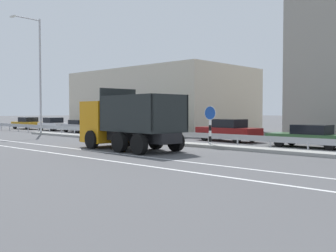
{
  "coord_description": "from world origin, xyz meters",
  "views": [
    {
      "loc": [
        14.73,
        -16.16,
        2.13
      ],
      "look_at": [
        -0.72,
        0.2,
        1.28
      ],
      "focal_mm": 42.0,
      "sensor_mm": 36.0,
      "label": 1
    }
  ],
  "objects_px": {
    "parked_car_4": "(159,129)",
    "median_road_sign": "(210,125)",
    "dump_truck": "(121,125)",
    "parked_car_6": "(310,136)",
    "parked_car_3": "(122,127)",
    "parked_car_5": "(228,130)",
    "street_lamp_0": "(38,71)",
    "parked_car_1": "(54,124)",
    "parked_car_2": "(80,126)",
    "parked_car_0": "(28,123)"
  },
  "relations": [
    {
      "from": "dump_truck",
      "to": "median_road_sign",
      "type": "height_order",
      "value": "dump_truck"
    },
    {
      "from": "parked_car_3",
      "to": "parked_car_5",
      "type": "relative_size",
      "value": 0.9
    },
    {
      "from": "dump_truck",
      "to": "parked_car_4",
      "type": "bearing_deg",
      "value": 35.17
    },
    {
      "from": "parked_car_5",
      "to": "parked_car_6",
      "type": "distance_m",
      "value": 6.26
    },
    {
      "from": "dump_truck",
      "to": "parked_car_1",
      "type": "bearing_deg",
      "value": 72.55
    },
    {
      "from": "parked_car_0",
      "to": "parked_car_6",
      "type": "height_order",
      "value": "parked_car_0"
    },
    {
      "from": "parked_car_2",
      "to": "parked_car_3",
      "type": "distance_m",
      "value": 6.05
    },
    {
      "from": "parked_car_3",
      "to": "street_lamp_0",
      "type": "bearing_deg",
      "value": 128.97
    },
    {
      "from": "parked_car_4",
      "to": "parked_car_6",
      "type": "height_order",
      "value": "parked_car_6"
    },
    {
      "from": "parked_car_6",
      "to": "median_road_sign",
      "type": "bearing_deg",
      "value": 131.8
    },
    {
      "from": "street_lamp_0",
      "to": "parked_car_0",
      "type": "distance_m",
      "value": 12.79
    },
    {
      "from": "dump_truck",
      "to": "parked_car_4",
      "type": "xyz_separation_m",
      "value": [
        -4.9,
        8.04,
        -0.67
      ]
    },
    {
      "from": "median_road_sign",
      "to": "parked_car_4",
      "type": "bearing_deg",
      "value": 153.97
    },
    {
      "from": "parked_car_0",
      "to": "dump_truck",
      "type": "bearing_deg",
      "value": -111.66
    },
    {
      "from": "street_lamp_0",
      "to": "parked_car_3",
      "type": "xyz_separation_m",
      "value": [
        6.16,
        4.77,
        -5.14
      ]
    },
    {
      "from": "parked_car_1",
      "to": "parked_car_4",
      "type": "distance_m",
      "value": 16.76
    },
    {
      "from": "parked_car_2",
      "to": "parked_car_6",
      "type": "relative_size",
      "value": 1.02
    },
    {
      "from": "parked_car_2",
      "to": "parked_car_6",
      "type": "bearing_deg",
      "value": 93.38
    },
    {
      "from": "parked_car_4",
      "to": "parked_car_6",
      "type": "bearing_deg",
      "value": -89.0
    },
    {
      "from": "median_road_sign",
      "to": "street_lamp_0",
      "type": "bearing_deg",
      "value": -179.04
    },
    {
      "from": "parked_car_0",
      "to": "parked_car_5",
      "type": "xyz_separation_m",
      "value": [
        28.4,
        0.54,
        0.07
      ]
    },
    {
      "from": "parked_car_1",
      "to": "parked_car_4",
      "type": "height_order",
      "value": "parked_car_1"
    },
    {
      "from": "parked_car_2",
      "to": "parked_car_6",
      "type": "xyz_separation_m",
      "value": [
        23.65,
        -0.12,
        0.02
      ]
    },
    {
      "from": "dump_truck",
      "to": "parked_car_3",
      "type": "height_order",
      "value": "dump_truck"
    },
    {
      "from": "parked_car_0",
      "to": "parked_car_2",
      "type": "xyz_separation_m",
      "value": [
        10.97,
        -0.04,
        -0.05
      ]
    },
    {
      "from": "dump_truck",
      "to": "parked_car_6",
      "type": "height_order",
      "value": "dump_truck"
    },
    {
      "from": "parked_car_5",
      "to": "parked_car_2",
      "type": "bearing_deg",
      "value": 96.34
    },
    {
      "from": "parked_car_3",
      "to": "parked_car_1",
      "type": "bearing_deg",
      "value": 91.54
    },
    {
      "from": "parked_car_1",
      "to": "parked_car_3",
      "type": "height_order",
      "value": "parked_car_1"
    },
    {
      "from": "dump_truck",
      "to": "parked_car_1",
      "type": "height_order",
      "value": "dump_truck"
    },
    {
      "from": "dump_truck",
      "to": "parked_car_2",
      "type": "relative_size",
      "value": 1.4
    },
    {
      "from": "parked_car_0",
      "to": "parked_car_3",
      "type": "distance_m",
      "value": 17.01
    },
    {
      "from": "median_road_sign",
      "to": "parked_car_1",
      "type": "relative_size",
      "value": 0.6
    },
    {
      "from": "dump_truck",
      "to": "parked_car_3",
      "type": "relative_size",
      "value": 1.59
    },
    {
      "from": "parked_car_1",
      "to": "parked_car_6",
      "type": "relative_size",
      "value": 0.85
    },
    {
      "from": "parked_car_4",
      "to": "median_road_sign",
      "type": "bearing_deg",
      "value": -114.78
    },
    {
      "from": "street_lamp_0",
      "to": "parked_car_0",
      "type": "xyz_separation_m",
      "value": [
        -10.84,
        4.42,
        -5.14
      ]
    },
    {
      "from": "parked_car_1",
      "to": "parked_car_2",
      "type": "height_order",
      "value": "parked_car_1"
    },
    {
      "from": "parked_car_0",
      "to": "street_lamp_0",
      "type": "bearing_deg",
      "value": -117.08
    },
    {
      "from": "dump_truck",
      "to": "median_road_sign",
      "type": "relative_size",
      "value": 2.81
    },
    {
      "from": "parked_car_6",
      "to": "parked_car_4",
      "type": "bearing_deg",
      "value": 89.16
    },
    {
      "from": "street_lamp_0",
      "to": "parked_car_6",
      "type": "relative_size",
      "value": 2.2
    },
    {
      "from": "parked_car_2",
      "to": "median_road_sign",
      "type": "bearing_deg",
      "value": 81.81
    },
    {
      "from": "parked_car_0",
      "to": "parked_car_4",
      "type": "relative_size",
      "value": 1.04
    },
    {
      "from": "parked_car_3",
      "to": "parked_car_2",
      "type": "bearing_deg",
      "value": 94.89
    },
    {
      "from": "parked_car_3",
      "to": "median_road_sign",
      "type": "bearing_deg",
      "value": -107.27
    },
    {
      "from": "dump_truck",
      "to": "street_lamp_0",
      "type": "distance_m",
      "value": 17.21
    },
    {
      "from": "dump_truck",
      "to": "parked_car_0",
      "type": "height_order",
      "value": "dump_truck"
    },
    {
      "from": "parked_car_4",
      "to": "parked_car_0",
      "type": "bearing_deg",
      "value": 91.0
    },
    {
      "from": "median_road_sign",
      "to": "parked_car_6",
      "type": "height_order",
      "value": "median_road_sign"
    }
  ]
}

